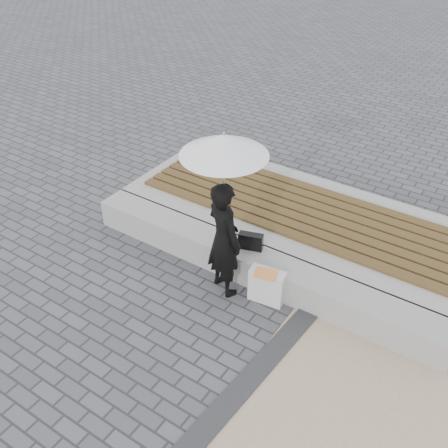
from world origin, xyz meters
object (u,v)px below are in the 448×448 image
Objects in this scene: woman at (224,239)px; handbag at (251,241)px; parasol at (224,145)px; canvas_tote at (267,286)px; seating_ledge at (255,266)px.

woman is 0.53m from handbag.
parasol is 1.58m from handbag.
woman reaches higher than canvas_tote.
handbag is (0.11, 0.45, -1.52)m from parasol.
woman is 4.94× the size of handbag.
seating_ledge is 1.88m from parasol.
canvas_tote is at bearing 10.33° from parasol.
canvas_tote is (0.56, 0.10, -1.80)m from parasol.
canvas_tote reaches higher than seating_ledge.
seating_ledge is 4.00× the size of parasol.
seating_ledge is 3.22× the size of woman.
handbag reaches higher than seating_ledge.
handbag is (0.11, 0.45, -0.27)m from woman.
woman is 1.24× the size of parasol.
seating_ledge is at bearing 58.87° from parasol.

